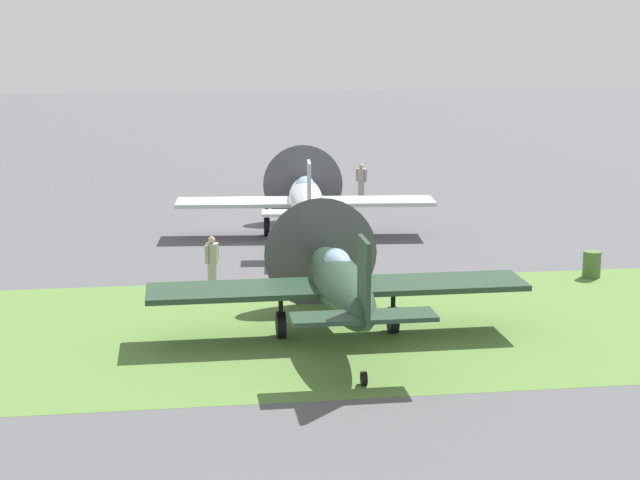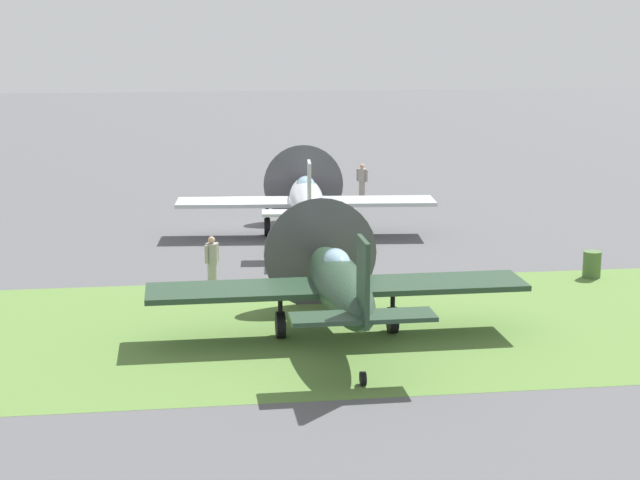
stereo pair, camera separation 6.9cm
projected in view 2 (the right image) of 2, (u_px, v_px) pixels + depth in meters
The scene contains 7 objects.
ground_plane at pixel (252, 236), 41.23m from camera, with size 160.00×160.00×0.00m, color #515154.
grass_verge at pixel (285, 330), 28.84m from camera, with size 120.00×11.00×0.01m, color #567A38.
airplane_lead at pixel (306, 199), 40.58m from camera, with size 10.37×8.21×3.68m.
airplane_wingman at pixel (339, 284), 27.72m from camera, with size 10.37×8.26×3.72m.
ground_crew_chief at pixel (212, 261), 33.03m from camera, with size 0.47×0.49×1.73m.
ground_crew_mechanic at pixel (362, 181), 49.01m from camera, with size 0.49×0.47×1.73m.
fuel_drum at pixel (592, 264), 34.56m from camera, with size 0.60×0.60×0.90m, color #476633.
Camera 2 is at (-2.76, -40.31, 8.66)m, focal length 57.72 mm.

